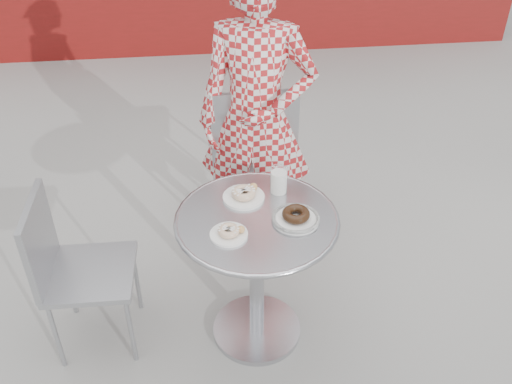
{
  "coord_description": "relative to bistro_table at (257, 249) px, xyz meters",
  "views": [
    {
      "loc": [
        -0.23,
        -1.86,
        2.21
      ],
      "look_at": [
        -0.0,
        0.1,
        0.78
      ],
      "focal_mm": 40.0,
      "sensor_mm": 36.0,
      "label": 1
    }
  ],
  "objects": [
    {
      "name": "seated_person",
      "position": [
        0.08,
        0.66,
        0.28
      ],
      "size": [
        0.68,
        0.54,
        1.64
      ],
      "primitive_type": "imported",
      "rotation": [
        0.0,
        0.0,
        -0.27
      ],
      "color": "#A4191C",
      "rests_on": "ground"
    },
    {
      "name": "ground",
      "position": [
        0.01,
        -0.01,
        -0.54
      ],
      "size": [
        60.0,
        60.0,
        0.0
      ],
      "primitive_type": "plane",
      "color": "#A2A09B",
      "rests_on": "ground"
    },
    {
      "name": "chair_left",
      "position": [
        -0.76,
        0.07,
        -0.29
      ],
      "size": [
        0.4,
        0.39,
        0.81
      ],
      "rotation": [
        0.0,
        0.0,
        1.55
      ],
      "color": "#9DA0A5",
      "rests_on": "ground"
    },
    {
      "name": "milk_cup",
      "position": [
        0.12,
        0.18,
        0.23
      ],
      "size": [
        0.08,
        0.08,
        0.12
      ],
      "rotation": [
        0.0,
        0.0,
        0.27
      ],
      "color": "white",
      "rests_on": "bistro_table"
    },
    {
      "name": "plate_far",
      "position": [
        -0.04,
        0.15,
        0.19
      ],
      "size": [
        0.19,
        0.19,
        0.05
      ],
      "rotation": [
        0.0,
        0.0,
        0.32
      ],
      "color": "white",
      "rests_on": "bistro_table"
    },
    {
      "name": "bistro_table",
      "position": [
        0.0,
        0.0,
        0.0
      ],
      "size": [
        0.71,
        0.71,
        0.72
      ],
      "rotation": [
        0.0,
        0.0,
        -0.1
      ],
      "color": "silver",
      "rests_on": "ground"
    },
    {
      "name": "plate_near",
      "position": [
        -0.12,
        -0.1,
        0.19
      ],
      "size": [
        0.16,
        0.16,
        0.04
      ],
      "rotation": [
        0.0,
        0.0,
        -0.32
      ],
      "color": "white",
      "rests_on": "bistro_table"
    },
    {
      "name": "plate_checker",
      "position": [
        0.16,
        -0.03,
        0.19
      ],
      "size": [
        0.2,
        0.2,
        0.05
      ],
      "rotation": [
        0.0,
        0.0,
        -0.0
      ],
      "color": "white",
      "rests_on": "bistro_table"
    },
    {
      "name": "chair_far",
      "position": [
        0.07,
        0.89,
        -0.24
      ],
      "size": [
        0.47,
        0.47,
        0.96
      ],
      "rotation": [
        0.0,
        0.0,
        3.16
      ],
      "color": "#9DA0A5",
      "rests_on": "ground"
    }
  ]
}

